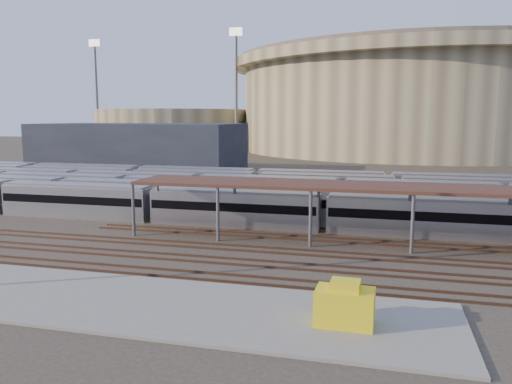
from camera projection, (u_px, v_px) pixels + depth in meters
The scene contains 12 objects.
ground at pixel (208, 244), 45.14m from camera, with size 420.00×420.00×0.00m, color #383026.
apron at pixel (54, 294), 31.98m from camera, with size 50.00×9.00×0.20m, color gray.
subway_trains at pixel (225, 193), 63.64m from camera, with size 122.80×23.90×3.60m.
inspection_shed at pixel (464, 192), 42.83m from camera, with size 60.30×6.00×5.30m.
empty_tracks at pixel (186, 258), 40.33m from camera, with size 170.00×9.62×0.18m.
stadium at pixel (415, 102), 170.67m from camera, with size 124.00×124.00×32.50m.
secondary_arena at pixel (174, 129), 183.34m from camera, with size 56.00×56.00×14.00m, color tan.
service_building at pixel (140, 147), 105.66m from camera, with size 42.00×20.00×10.00m, color #1E232D.
floodlight_0 at pixel (236, 87), 154.79m from camera, with size 4.00×1.00×38.40m.
floodlight_1 at pixel (96, 91), 177.85m from camera, with size 4.00×1.00×38.40m.
floodlight_3 at pixel (320, 93), 197.79m from camera, with size 4.00×1.00×38.40m.
yellow_equipment at pixel (345, 307), 27.01m from camera, with size 3.14×1.96×1.96m, color yellow.
Camera 1 is at (15.15, -41.47, 11.38)m, focal length 35.00 mm.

